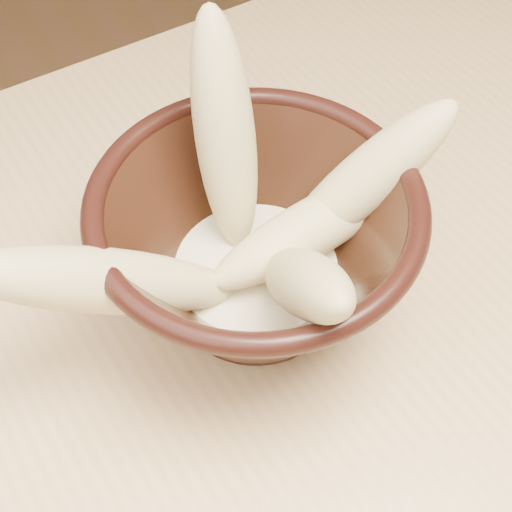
% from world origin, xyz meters
% --- Properties ---
extents(table, '(1.20, 0.80, 0.75)m').
position_xyz_m(table, '(0.00, 0.00, 0.67)').
color(table, '#DCAC79').
rests_on(table, ground).
extents(bowl, '(0.22, 0.22, 0.12)m').
position_xyz_m(bowl, '(-0.01, 0.06, 0.82)').
color(bowl, black).
rests_on(bowl, table).
extents(milk_puddle, '(0.12, 0.12, 0.02)m').
position_xyz_m(milk_puddle, '(-0.01, 0.06, 0.79)').
color(milk_puddle, '#F4E9C4').
rests_on(milk_puddle, bowl).
extents(banana_upright, '(0.07, 0.11, 0.17)m').
position_xyz_m(banana_upright, '(-0.00, 0.11, 0.87)').
color(banana_upright, '#CDBC79').
rests_on(banana_upright, bowl).
extents(banana_left, '(0.18, 0.07, 0.14)m').
position_xyz_m(banana_left, '(-0.11, 0.07, 0.85)').
color(banana_left, '#CDBC79').
rests_on(banana_left, bowl).
extents(banana_right, '(0.15, 0.07, 0.13)m').
position_xyz_m(banana_right, '(0.07, 0.05, 0.85)').
color(banana_right, '#CDBC79').
rests_on(banana_right, bowl).
extents(banana_across, '(0.16, 0.04, 0.05)m').
position_xyz_m(banana_across, '(0.03, 0.05, 0.82)').
color(banana_across, '#CDBC79').
rests_on(banana_across, bowl).
extents(banana_front, '(0.08, 0.14, 0.13)m').
position_xyz_m(banana_front, '(-0.01, 0.00, 0.85)').
color(banana_front, '#CDBC79').
rests_on(banana_front, bowl).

